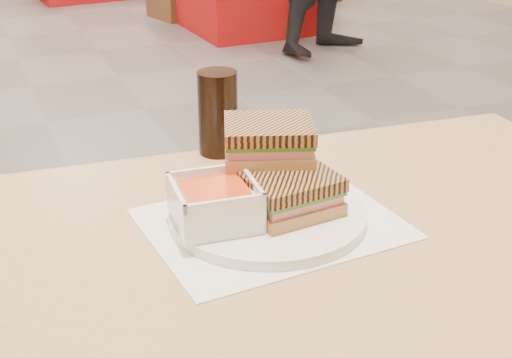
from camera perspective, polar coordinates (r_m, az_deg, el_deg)
name	(u,v)px	position (r m, az deg, el deg)	size (l,w,h in m)	color
main_table	(262,321)	(0.99, 0.52, -11.35)	(1.25, 0.79, 0.75)	tan
tray_liner	(272,224)	(0.98, 1.30, -3.59)	(0.35, 0.28, 0.00)	white
plate	(268,214)	(0.99, 0.93, -2.86)	(0.27, 0.27, 0.01)	white
soup_bowl	(215,205)	(0.95, -3.32, -2.06)	(0.12, 0.12, 0.06)	white
panini_lower	(291,193)	(0.97, 2.83, -1.15)	(0.13, 0.11, 0.05)	tan
panini_upper	(269,141)	(1.01, 1.03, 3.09)	(0.15, 0.14, 0.06)	tan
cola_glass	(218,113)	(1.19, -3.08, 5.31)	(0.07, 0.07, 0.14)	black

